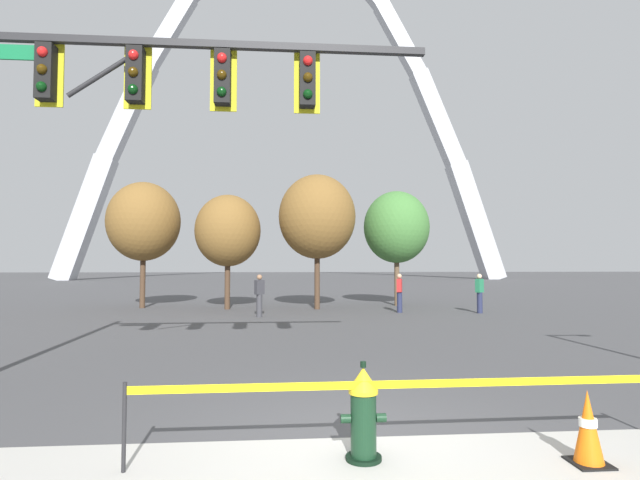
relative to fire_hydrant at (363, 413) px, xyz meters
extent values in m
plane|color=#474749|center=(0.04, 0.64, -0.47)|extent=(240.00, 240.00, 0.00)
cylinder|color=black|center=(0.00, -0.01, -0.44)|extent=(0.36, 0.36, 0.05)
cylinder|color=#14331E|center=(0.00, -0.01, -0.11)|extent=(0.26, 0.26, 0.62)
cylinder|color=gold|center=(0.00, -0.01, 0.22)|extent=(0.30, 0.30, 0.04)
cone|color=gold|center=(0.00, -0.01, 0.35)|extent=(0.30, 0.30, 0.22)
cylinder|color=black|center=(0.00, -0.01, 0.49)|extent=(0.06, 0.06, 0.06)
cylinder|color=#14331E|center=(-0.18, -0.01, -0.04)|extent=(0.10, 0.09, 0.09)
cylinder|color=#14331E|center=(0.18, -0.01, -0.04)|extent=(0.10, 0.09, 0.09)
cylinder|color=#14331E|center=(0.00, 0.19, -0.14)|extent=(0.13, 0.14, 0.13)
cylinder|color=black|center=(0.00, 0.27, -0.14)|extent=(0.15, 0.03, 0.15)
cylinder|color=#232326|center=(-2.32, -0.11, -0.04)|extent=(0.04, 0.04, 0.85)
cube|color=yellow|center=(0.58, -0.08, 0.30)|extent=(5.79, 0.07, 0.08)
cube|color=black|center=(2.19, -0.29, -0.45)|extent=(0.36, 0.36, 0.03)
cone|color=orange|center=(2.19, -0.29, -0.09)|extent=(0.28, 0.28, 0.70)
cylinder|color=white|center=(2.19, -0.29, -0.05)|extent=(0.17, 0.17, 0.08)
cube|color=#232326|center=(-2.19, 3.10, 5.13)|extent=(7.60, 0.12, 0.12)
cylinder|color=#232326|center=(-3.71, 3.10, 4.58)|extent=(1.11, 0.08, 0.81)
cube|color=black|center=(-4.59, 3.10, 4.58)|extent=(0.26, 0.24, 0.90)
cube|color=gold|center=(-4.59, 3.24, 4.58)|extent=(0.44, 0.03, 1.04)
sphere|color=red|center=(-4.59, 2.97, 4.86)|extent=(0.16, 0.16, 0.16)
sphere|color=#392706|center=(-4.59, 2.97, 4.58)|extent=(0.16, 0.16, 0.16)
sphere|color=black|center=(-4.59, 2.97, 4.30)|extent=(0.16, 0.16, 0.16)
cube|color=black|center=(-3.19, 3.10, 4.58)|extent=(0.26, 0.24, 0.90)
cube|color=gold|center=(-3.19, 3.24, 4.58)|extent=(0.44, 0.03, 1.04)
sphere|color=red|center=(-3.19, 2.97, 4.86)|extent=(0.16, 0.16, 0.16)
sphere|color=#392706|center=(-3.19, 2.97, 4.58)|extent=(0.16, 0.16, 0.16)
sphere|color=black|center=(-3.19, 2.97, 4.30)|extent=(0.16, 0.16, 0.16)
cube|color=black|center=(-1.79, 3.10, 4.58)|extent=(0.26, 0.24, 0.90)
cube|color=gold|center=(-1.79, 3.24, 4.58)|extent=(0.44, 0.03, 1.04)
sphere|color=red|center=(-1.79, 2.97, 4.86)|extent=(0.16, 0.16, 0.16)
sphere|color=#392706|center=(-1.79, 2.97, 4.58)|extent=(0.16, 0.16, 0.16)
sphere|color=black|center=(-1.79, 2.97, 4.30)|extent=(0.16, 0.16, 0.16)
cube|color=black|center=(-0.39, 3.10, 4.58)|extent=(0.26, 0.24, 0.90)
cube|color=gold|center=(-0.39, 3.24, 4.58)|extent=(0.44, 0.03, 1.04)
sphere|color=red|center=(-0.39, 2.97, 4.86)|extent=(0.16, 0.16, 0.16)
sphere|color=#392706|center=(-0.39, 2.97, 4.58)|extent=(0.16, 0.16, 0.16)
sphere|color=black|center=(-0.39, 2.97, 4.30)|extent=(0.16, 0.16, 0.16)
cube|color=#0F6638|center=(-5.19, 3.08, 4.88)|extent=(0.90, 0.04, 0.24)
cube|color=#B2B5BC|center=(-25.17, 59.03, 7.18)|extent=(7.38, 2.43, 16.15)
cube|color=#B2B5BC|center=(-20.13, 59.03, 20.95)|extent=(7.09, 2.17, 13.16)
cube|color=#B2B5BC|center=(-15.09, 59.03, 31.65)|extent=(6.77, 1.92, 10.19)
cube|color=#B2B5BC|center=(15.16, 59.03, 31.65)|extent=(6.77, 1.92, 10.19)
cube|color=#B2B5BC|center=(20.21, 59.03, 20.95)|extent=(7.09, 2.17, 13.16)
cube|color=#B2B5BC|center=(25.25, 59.03, 7.18)|extent=(7.38, 2.43, 16.15)
cylinder|color=#473323|center=(-7.03, 18.13, 0.76)|extent=(0.24, 0.24, 2.46)
ellipsoid|color=brown|center=(-7.03, 18.13, 3.46)|extent=(3.28, 3.28, 3.60)
cylinder|color=#473323|center=(-3.12, 17.13, 0.62)|extent=(0.24, 0.24, 2.17)
ellipsoid|color=brown|center=(-3.12, 17.13, 3.00)|extent=(2.89, 2.89, 3.18)
cylinder|color=#473323|center=(0.83, 16.84, 0.81)|extent=(0.24, 0.24, 2.56)
ellipsoid|color=brown|center=(0.83, 16.84, 3.62)|extent=(3.41, 3.41, 3.75)
cylinder|color=brown|center=(4.77, 18.35, 0.71)|extent=(0.24, 0.24, 2.35)
ellipsoid|color=#427A38|center=(4.77, 18.35, 3.30)|extent=(3.14, 3.14, 3.45)
cylinder|color=#232847|center=(4.08, 15.04, -0.05)|extent=(0.22, 0.22, 0.84)
cube|color=#B22323|center=(4.08, 15.04, 0.64)|extent=(0.30, 0.39, 0.54)
sphere|color=tan|center=(4.08, 15.04, 1.02)|extent=(0.20, 0.20, 0.20)
cylinder|color=#38383D|center=(-1.59, 13.83, -0.05)|extent=(0.22, 0.22, 0.84)
cube|color=#333338|center=(-1.59, 13.83, 0.64)|extent=(0.39, 0.36, 0.54)
sphere|color=#936B4C|center=(-1.59, 13.83, 1.02)|extent=(0.20, 0.20, 0.20)
cylinder|color=#232847|center=(7.25, 14.52, -0.05)|extent=(0.22, 0.22, 0.84)
cube|color=#23754C|center=(7.25, 14.52, 0.64)|extent=(0.39, 0.37, 0.54)
sphere|color=beige|center=(7.25, 14.52, 1.02)|extent=(0.20, 0.20, 0.20)
camera|label=1|loc=(-0.86, -5.04, 1.51)|focal=27.87mm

